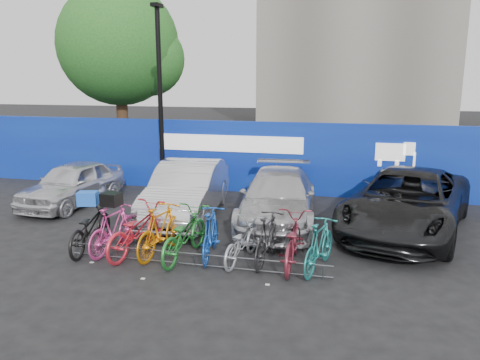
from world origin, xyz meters
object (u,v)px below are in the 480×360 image
(car_0, at_px, (73,184))
(bike_8, at_px, (292,241))
(tree, at_px, (124,48))
(bike_0, at_px, (90,227))
(bike_2, at_px, (137,230))
(bike_rack, at_px, (195,259))
(bike_6, at_px, (241,242))
(car_2, at_px, (278,197))
(bike_1, at_px, (113,229))
(lamppost, at_px, (160,94))
(bike_3, at_px, (161,230))
(car_3, at_px, (407,202))
(bike_7, at_px, (268,238))
(car_1, at_px, (187,190))
(bike_5, at_px, (211,234))
(bike_4, at_px, (184,234))
(bike_9, at_px, (319,245))

(car_0, distance_m, bike_8, 7.79)
(car_0, xyz_separation_m, bike_8, (7.11, -3.19, -0.13))
(tree, height_order, bike_0, tree)
(bike_0, xyz_separation_m, bike_2, (1.15, 0.02, 0.03))
(bike_rack, height_order, bike_6, bike_6)
(car_0, xyz_separation_m, car_2, (6.37, -0.32, 0.03))
(tree, distance_m, car_0, 8.36)
(bike_1, bearing_deg, car_0, -39.76)
(lamppost, bearing_deg, bike_3, -67.85)
(car_2, distance_m, car_3, 3.27)
(bike_7, bearing_deg, car_0, -19.30)
(car_0, xyz_separation_m, bike_7, (6.60, -3.15, -0.13))
(tree, height_order, lamppost, tree)
(car_1, relative_size, bike_8, 2.29)
(car_2, distance_m, bike_5, 3.02)
(car_1, distance_m, bike_7, 3.91)
(car_0, bearing_deg, bike_6, -23.24)
(car_2, relative_size, bike_4, 2.33)
(lamppost, bearing_deg, bike_5, -58.26)
(car_2, bearing_deg, car_1, 177.17)
(tree, height_order, bike_4, tree)
(bike_2, distance_m, bike_6, 2.33)
(tree, height_order, bike_6, tree)
(bike_2, height_order, bike_8, bike_2)
(bike_0, xyz_separation_m, bike_9, (5.10, 0.04, -0.00))
(bike_5, xyz_separation_m, bike_8, (1.76, -0.02, -0.01))
(bike_1, relative_size, bike_8, 0.88)
(tree, xyz_separation_m, bike_9, (9.26, -10.22, -4.54))
(bike_0, distance_m, bike_2, 1.15)
(car_0, xyz_separation_m, bike_1, (3.14, -3.32, -0.13))
(car_2, bearing_deg, tree, 132.98)
(car_3, distance_m, bike_3, 6.15)
(car_1, xyz_separation_m, bike_7, (2.76, -2.75, -0.23))
(tree, relative_size, bike_3, 4.16)
(bike_3, distance_m, bike_6, 1.81)
(bike_0, xyz_separation_m, bike_3, (1.67, 0.07, 0.04))
(bike_4, distance_m, bike_7, 1.80)
(bike_1, bearing_deg, bike_6, -171.50)
(bike_5, xyz_separation_m, bike_9, (2.32, -0.14, -0.01))
(bike_1, xyz_separation_m, bike_6, (2.91, 0.08, -0.09))
(bike_1, distance_m, bike_9, 4.54)
(car_2, xyz_separation_m, bike_3, (-2.12, -2.95, -0.13))
(car_1, bearing_deg, bike_9, -42.77)
(lamppost, xyz_separation_m, car_2, (4.37, -2.59, -2.58))
(bike_7, bearing_deg, bike_2, 9.61)
(bike_9, bearing_deg, car_3, -108.86)
(bike_3, height_order, bike_7, bike_3)
(car_1, relative_size, bike_1, 2.61)
(car_2, xyz_separation_m, bike_2, (-2.65, -3.01, -0.14))
(lamppost, bearing_deg, tree, 127.51)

